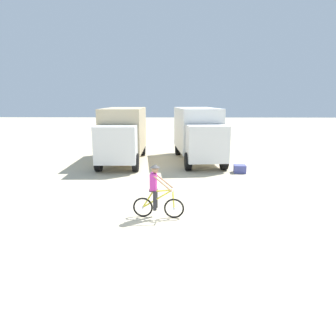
# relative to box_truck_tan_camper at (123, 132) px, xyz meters

# --- Properties ---
(ground_plane) EXTENTS (120.00, 120.00, 0.00)m
(ground_plane) POSITION_rel_box_truck_tan_camper_xyz_m (3.07, -10.63, -1.87)
(ground_plane) COLOR beige
(box_truck_tan_camper) EXTENTS (2.49, 6.79, 3.35)m
(box_truck_tan_camper) POSITION_rel_box_truck_tan_camper_xyz_m (0.00, 0.00, 0.00)
(box_truck_tan_camper) COLOR #CCB78E
(box_truck_tan_camper) RESTS_ON ground
(box_truck_white_box) EXTENTS (3.02, 6.95, 3.35)m
(box_truck_white_box) POSITION_rel_box_truck_tan_camper_xyz_m (4.71, 0.44, 0.00)
(box_truck_white_box) COLOR white
(box_truck_white_box) RESTS_ON ground
(cyclist_orange_shirt) EXTENTS (1.73, 0.52, 1.82)m
(cyclist_orange_shirt) POSITION_rel_box_truck_tan_camper_xyz_m (2.60, -9.49, -1.03)
(cyclist_orange_shirt) COLOR black
(cyclist_orange_shirt) RESTS_ON ground
(supply_crate) EXTENTS (0.67, 0.64, 0.42)m
(supply_crate) POSITION_rel_box_truck_tan_camper_xyz_m (6.75, -2.93, -1.66)
(supply_crate) COLOR #4C5199
(supply_crate) RESTS_ON ground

